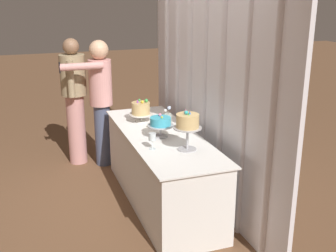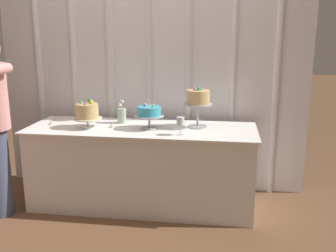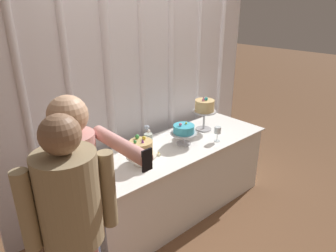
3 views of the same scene
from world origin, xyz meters
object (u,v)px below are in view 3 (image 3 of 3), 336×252
Objects in this scene: tealight_near_left at (159,154)px; guest_girl_blue_dress at (79,199)px; wine_glass at (218,131)px; cake_display_leftmost at (141,149)px; flower_vase at (148,139)px; cake_display_rightmost at (205,108)px; cake_table at (175,178)px; guest_man_pink_jacket at (75,241)px; tealight_far_left at (99,176)px; cake_display_center at (184,130)px.

guest_girl_blue_dress is (-0.94, -0.33, 0.14)m from tealight_near_left.
wine_glass is 0.10× the size of guest_girl_blue_dress.
cake_display_leftmost is 0.35m from flower_vase.
cake_display_rightmost is 0.82m from tealight_near_left.
guest_man_pink_jacket is (-1.39, -0.68, 0.50)m from cake_table.
flower_vase reaches higher than tealight_near_left.
guest_man_pink_jacket reaches higher than cake_table.
guest_man_pink_jacket reaches higher than tealight_near_left.
cake_display_rightmost is at bearing 9.64° from cake_table.
cake_display_leftmost is 7.00× the size of tealight_near_left.
cake_display_leftmost is 1.09m from guest_man_pink_jacket.
tealight_far_left is (-0.64, -0.16, -0.07)m from flower_vase.
guest_girl_blue_dress reaches higher than cake_display_leftmost.
flower_vase is at bearing 149.05° from wine_glass.
tealight_near_left is at bearing 29.37° from guest_man_pink_jacket.
wine_glass reaches higher than tealight_far_left.
guest_girl_blue_dress reaches higher than tealight_far_left.
guest_girl_blue_dress is at bearing -164.48° from cake_display_center.
cake_display_center is 0.36m from flower_vase.
flower_vase is (-0.60, 0.36, -0.03)m from wine_glass.
guest_girl_blue_dress is at bearing -173.58° from wine_glass.
guest_man_pink_jacket is (-1.16, -0.84, 0.04)m from flower_vase.
cake_display_leftmost is 0.25m from tealight_near_left.
flower_vase is at bearing 174.77° from cake_display_rightmost.
cake_table is at bearing 26.23° from guest_man_pink_jacket.
tealight_far_left is at bearing 176.00° from tealight_near_left.
cake_display_rightmost reaches higher than cake_table.
tealight_near_left is (-0.35, -0.02, -0.13)m from cake_display_center.
cake_table is 1.31× the size of guest_girl_blue_dress.
wine_glass is 0.70× the size of flower_vase.
guest_girl_blue_dress reaches higher than tealight_near_left.
cake_table is 54.97× the size of tealight_near_left.
cake_display_center is 0.95m from tealight_far_left.
cake_display_leftmost reaches higher than tealight_far_left.
flower_vase reaches higher than wine_glass.
wine_glass is at bearing 15.04° from guest_man_pink_jacket.
guest_girl_blue_dress is (-1.29, -0.36, 0.01)m from cake_display_center.
cake_display_leftmost is 0.17× the size of guest_man_pink_jacket.
cake_display_center is at bearing -1.10° from tealight_far_left.
cake_display_rightmost is 0.24× the size of guest_girl_blue_dress.
wine_glass reaches higher than tealight_near_left.
guest_man_pink_jacket is at bearing -120.79° from guest_girl_blue_dress.
wine_glass is at bearing -113.04° from cake_display_rightmost.
guest_girl_blue_dress is (-0.99, -0.54, 0.07)m from flower_vase.
cake_display_rightmost is at bearing 9.20° from cake_display_leftmost.
guest_man_pink_jacket reaches higher than guest_girl_blue_dress.
cake_table is at bearing 17.75° from guest_girl_blue_dress.
cake_display_rightmost is 1.39m from tealight_far_left.
flower_vase is at bearing 77.91° from tealight_near_left.
cake_display_center is 0.37m from tealight_near_left.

